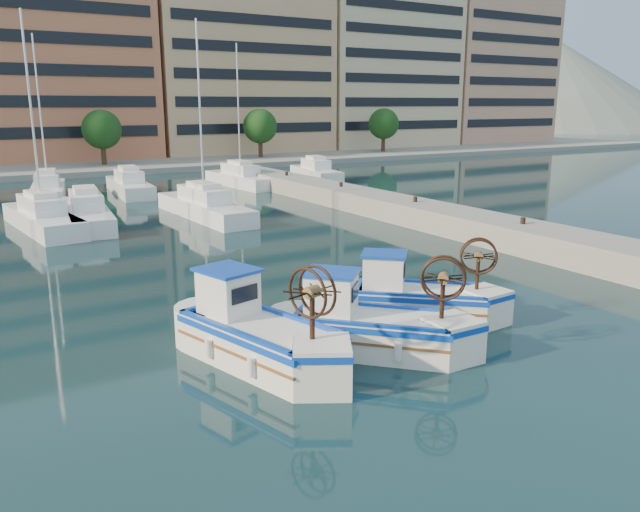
# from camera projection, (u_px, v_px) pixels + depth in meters

# --- Properties ---
(ground) EXTENTS (300.00, 300.00, 0.00)m
(ground) POSITION_uv_depth(u_px,v_px,m) (374.00, 338.00, 18.50)
(ground) COLOR #193D42
(ground) RESTS_ON ground
(quay) EXTENTS (3.00, 60.00, 1.20)m
(quay) POSITION_uv_depth(u_px,v_px,m) (491.00, 229.00, 31.51)
(quay) COLOR gray
(quay) RESTS_ON ground
(waterfront) EXTENTS (180.00, 40.00, 25.60)m
(waterfront) POSITION_uv_depth(u_px,v_px,m) (121.00, 67.00, 74.64)
(waterfront) COLOR gray
(waterfront) RESTS_ON ground
(hill_east) EXTENTS (160.00, 160.00, 50.00)m
(hill_east) POSITION_uv_depth(u_px,v_px,m) (545.00, 128.00, 180.07)
(hill_east) COLOR slate
(hill_east) RESTS_ON ground
(yacht_marina) EXTENTS (41.23, 23.33, 11.50)m
(yacht_marina) POSITION_uv_depth(u_px,v_px,m) (89.00, 202.00, 40.52)
(yacht_marina) COLOR white
(yacht_marina) RESTS_ON ground
(fishing_boat_a) EXTENTS (3.17, 5.05, 3.06)m
(fishing_boat_a) POSITION_uv_depth(u_px,v_px,m) (256.00, 333.00, 16.56)
(fishing_boat_a) COLOR white
(fishing_boat_a) RESTS_ON ground
(fishing_boat_b) EXTENTS (4.43, 4.46, 2.88)m
(fishing_boat_b) POSITION_uv_depth(u_px,v_px,m) (369.00, 325.00, 17.30)
(fishing_boat_b) COLOR white
(fishing_boat_b) RESTS_ON ground
(fishing_boat_c) EXTENTS (4.35, 4.12, 2.75)m
(fishing_boat_c) POSITION_uv_depth(u_px,v_px,m) (415.00, 297.00, 19.93)
(fishing_boat_c) COLOR white
(fishing_boat_c) RESTS_ON ground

